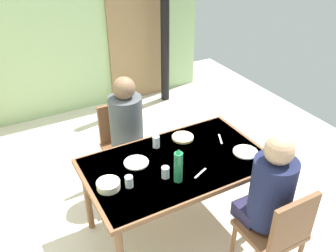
# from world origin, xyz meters

# --- Properties ---
(ground_plane) EXTENTS (6.17, 6.17, 0.00)m
(ground_plane) POSITION_xyz_m (0.00, 0.00, 0.00)
(ground_plane) COLOR silver
(wall_back) EXTENTS (4.46, 0.10, 2.71)m
(wall_back) POSITION_xyz_m (0.00, 2.37, 1.35)
(wall_back) COLOR #A0C286
(wall_back) RESTS_ON ground_plane
(door_wooden) EXTENTS (0.80, 0.05, 2.00)m
(door_wooden) POSITION_xyz_m (1.24, 2.29, 1.00)
(door_wooden) COLOR olive
(door_wooden) RESTS_ON ground_plane
(stove_pipe_column) EXTENTS (0.12, 0.12, 2.71)m
(stove_pipe_column) POSITION_xyz_m (1.55, 2.02, 1.35)
(stove_pipe_column) COLOR black
(stove_pipe_column) RESTS_ON ground_plane
(dining_table) EXTENTS (1.45, 0.87, 0.72)m
(dining_table) POSITION_xyz_m (0.44, -0.25, 0.65)
(dining_table) COLOR brown
(dining_table) RESTS_ON ground_plane
(chair_near_diner) EXTENTS (0.40, 0.40, 0.87)m
(chair_near_diner) POSITION_xyz_m (0.80, -1.03, 0.50)
(chair_near_diner) COLOR brown
(chair_near_diner) RESTS_ON ground_plane
(chair_far_diner) EXTENTS (0.40, 0.40, 0.87)m
(chair_far_diner) POSITION_xyz_m (0.29, 0.54, 0.50)
(chair_far_diner) COLOR brown
(chair_far_diner) RESTS_ON ground_plane
(person_near_diner) EXTENTS (0.30, 0.37, 0.77)m
(person_near_diner) POSITION_xyz_m (0.80, -0.90, 0.78)
(person_near_diner) COLOR #282548
(person_near_diner) RESTS_ON ground_plane
(person_far_diner) EXTENTS (0.30, 0.37, 0.77)m
(person_far_diner) POSITION_xyz_m (0.29, 0.40, 0.78)
(person_far_diner) COLOR #47535D
(person_far_diner) RESTS_ON ground_plane
(water_bottle_green_near) EXTENTS (0.06, 0.06, 0.28)m
(water_bottle_green_near) POSITION_xyz_m (0.33, -0.45, 0.85)
(water_bottle_green_near) COLOR #26844F
(water_bottle_green_near) RESTS_ON dining_table
(serving_bowl_center) EXTENTS (0.17, 0.17, 0.05)m
(serving_bowl_center) POSITION_xyz_m (-0.15, -0.28, 0.75)
(serving_bowl_center) COLOR #F4E8C3
(serving_bowl_center) RESTS_ON dining_table
(dinner_plate_near_left) EXTENTS (0.20, 0.20, 0.01)m
(dinner_plate_near_left) POSITION_xyz_m (0.99, -0.41, 0.73)
(dinner_plate_near_left) COLOR white
(dinner_plate_near_left) RESTS_ON dining_table
(dinner_plate_near_right) EXTENTS (0.20, 0.20, 0.01)m
(dinner_plate_near_right) POSITION_xyz_m (0.15, -0.11, 0.73)
(dinner_plate_near_right) COLOR white
(dinner_plate_near_right) RESTS_ON dining_table
(drinking_glass_by_near_diner) EXTENTS (0.06, 0.06, 0.09)m
(drinking_glass_by_near_diner) POSITION_xyz_m (0.26, -0.37, 0.77)
(drinking_glass_by_near_diner) COLOR silver
(drinking_glass_by_near_diner) RESTS_ON dining_table
(drinking_glass_by_far_diner) EXTENTS (0.06, 0.06, 0.09)m
(drinking_glass_by_far_diner) POSITION_xyz_m (-0.01, -0.34, 0.77)
(drinking_glass_by_far_diner) COLOR silver
(drinking_glass_by_far_diner) RESTS_ON dining_table
(drinking_glass_spare_center) EXTENTS (0.06, 0.06, 0.10)m
(drinking_glass_spare_center) POSITION_xyz_m (0.39, 0.02, 0.77)
(drinking_glass_spare_center) COLOR silver
(drinking_glass_spare_center) RESTS_ON dining_table
(bread_plate_sliced) EXTENTS (0.19, 0.19, 0.02)m
(bread_plate_sliced) POSITION_xyz_m (0.65, 0.02, 0.73)
(bread_plate_sliced) COLOR #DBB77A
(bread_plate_sliced) RESTS_ON dining_table
(cutlery_knife_near) EXTENTS (0.08, 0.14, 0.00)m
(cutlery_knife_near) POSITION_xyz_m (0.93, -0.15, 0.72)
(cutlery_knife_near) COLOR silver
(cutlery_knife_near) RESTS_ON dining_table
(cutlery_fork_near) EXTENTS (0.14, 0.08, 0.00)m
(cutlery_fork_near) POSITION_xyz_m (0.52, -0.46, 0.72)
(cutlery_fork_near) COLOR silver
(cutlery_fork_near) RESTS_ON dining_table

